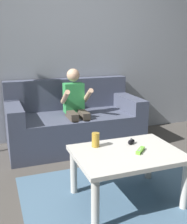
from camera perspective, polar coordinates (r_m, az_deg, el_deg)
ground_plane at (r=2.40m, az=9.20°, el=-18.78°), size 9.08×9.08×0.00m
wall_back at (r=3.76m, az=-4.60°, el=13.60°), size 4.54×0.05×2.50m
couch at (r=3.50m, az=-4.15°, el=-2.31°), size 1.65×0.80×0.83m
person_seated_on_couch at (r=3.26m, az=-3.71°, el=1.41°), size 0.33×0.41×1.00m
coffee_table at (r=2.28m, az=7.07°, el=-9.86°), size 0.86×0.64×0.44m
area_rug at (r=2.46m, az=6.79°, el=-17.71°), size 1.71×1.44×0.01m
game_remote_lime_near_edge at (r=2.27m, az=9.78°, el=-7.94°), size 0.13×0.12×0.03m
nunchuk_black at (r=2.42m, az=7.91°, el=-6.17°), size 0.10×0.09×0.05m
soda_can at (r=2.32m, az=0.44°, el=-5.86°), size 0.07×0.07×0.12m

